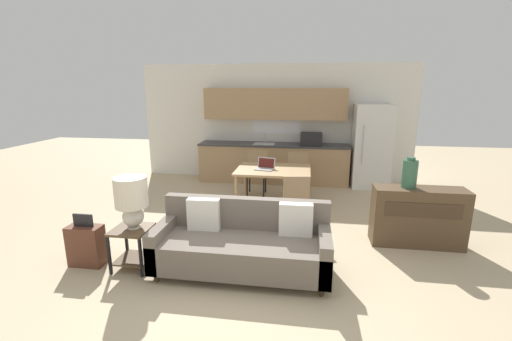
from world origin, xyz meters
TOP-DOWN VIEW (x-y plane):
  - ground_plane at (0.00, 0.00)m, footprint 20.00×20.00m
  - wall_back at (0.00, 4.63)m, footprint 6.40×0.07m
  - kitchen_counter at (0.02, 4.33)m, footprint 3.45×0.65m
  - refrigerator at (2.17, 4.22)m, footprint 0.79×0.74m
  - dining_table at (0.18, 2.47)m, footprint 1.32×0.99m
  - couch at (0.04, 0.24)m, footprint 2.07×0.80m
  - side_table at (-1.31, 0.11)m, footprint 0.44×0.44m
  - table_lamp at (-1.29, 0.13)m, footprint 0.39×0.39m
  - credenza at (2.34, 1.30)m, footprint 1.24×0.39m
  - vase at (2.18, 1.32)m, footprint 0.20×0.20m
  - dining_chair_far_right at (0.60, 3.28)m, footprint 0.44×0.44m
  - dining_chair_near_right at (0.62, 1.57)m, footprint 0.48×0.48m
  - dining_chair_far_left at (-0.24, 3.31)m, footprint 0.43×0.43m
  - laptop at (0.04, 2.43)m, footprint 0.36×0.31m
  - suitcase at (-1.93, 0.08)m, footprint 0.42×0.22m

SIDE VIEW (x-z plane):
  - ground_plane at x=0.00m, z-range 0.00..0.00m
  - suitcase at x=-1.93m, z-range -0.07..0.60m
  - couch at x=0.04m, z-range -0.08..0.77m
  - side_table at x=-1.31m, z-range 0.09..0.61m
  - credenza at x=2.34m, z-range 0.00..0.83m
  - dining_chair_far_right at x=0.60m, z-range 0.04..0.94m
  - dining_chair_near_right at x=0.62m, z-range 0.04..0.94m
  - dining_chair_far_left at x=-0.24m, z-range 0.04..0.94m
  - dining_table at x=0.18m, z-range 0.31..1.06m
  - laptop at x=0.04m, z-range 0.70..0.90m
  - kitchen_counter at x=0.02m, z-range -0.23..1.92m
  - table_lamp at x=-1.29m, z-range 0.58..1.22m
  - refrigerator at x=2.17m, z-range 0.00..1.82m
  - vase at x=2.18m, z-range 0.82..1.24m
  - wall_back at x=0.00m, z-range 0.00..2.70m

